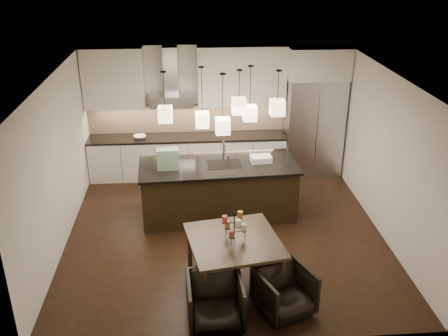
{
  "coord_description": "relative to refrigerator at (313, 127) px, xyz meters",
  "views": [
    {
      "loc": [
        -0.59,
        -7.65,
        4.7
      ],
      "look_at": [
        0.0,
        0.2,
        1.15
      ],
      "focal_mm": 40.0,
      "sensor_mm": 36.0,
      "label": 1
    }
  ],
  "objects": [
    {
      "name": "armchair_left",
      "position": [
        -2.41,
        -4.71,
        -0.73
      ],
      "size": [
        0.77,
        0.79,
        0.69
      ],
      "primitive_type": "imported",
      "rotation": [
        0.0,
        0.0,
        0.04
      ],
      "color": "black",
      "rests_on": "floor"
    },
    {
      "name": "armchair_right",
      "position": [
        -1.44,
        -4.55,
        -0.75
      ],
      "size": [
        0.92,
        0.93,
        0.66
      ],
      "primitive_type": "imported",
      "rotation": [
        0.0,
        0.0,
        0.39
      ],
      "color": "black",
      "rests_on": "floor"
    },
    {
      "name": "hood_canopy",
      "position": [
        -3.03,
        0.1,
        0.65
      ],
      "size": [
        0.9,
        0.52,
        0.24
      ],
      "primitive_type": "cube",
      "color": "#B7B7BA",
      "rests_on": "wall_back"
    },
    {
      "name": "pendant_c",
      "position": [
        -1.82,
        -1.9,
        1.1
      ],
      "size": [
        0.24,
        0.24,
        0.26
      ],
      "primitive_type": "cube",
      "color": "#FFEEBF",
      "rests_on": "ceiling"
    },
    {
      "name": "wall_front",
      "position": [
        -2.1,
        -5.14,
        0.32
      ],
      "size": [
        5.5,
        0.02,
        2.8
      ],
      "primitive_type": "cube",
      "color": "silver",
      "rests_on": "ground"
    },
    {
      "name": "ceiling",
      "position": [
        -2.1,
        -2.38,
        1.73
      ],
      "size": [
        5.5,
        5.5,
        0.02
      ],
      "primitive_type": "cube",
      "color": "white",
      "rests_on": "wall_back"
    },
    {
      "name": "candle_d",
      "position": [
        -1.99,
        -3.76,
        0.04
      ],
      "size": [
        0.09,
        0.09,
        0.1
      ],
      "primitive_type": "cylinder",
      "rotation": [
        0.0,
        0.0,
        0.17
      ],
      "color": "#C27028",
      "rests_on": "candelabra"
    },
    {
      "name": "hood_chimney",
      "position": [
        -3.03,
        0.21,
        1.24
      ],
      "size": [
        0.3,
        0.28,
        0.96
      ],
      "primitive_type": "cube",
      "color": "#B7B7BA",
      "rests_on": "hood_canopy"
    },
    {
      "name": "candle_a",
      "position": [
        -1.94,
        -3.85,
        -0.12
      ],
      "size": [
        0.09,
        0.09,
        0.1
      ],
      "primitive_type": "cylinder",
      "rotation": [
        0.0,
        0.0,
        0.17
      ],
      "color": "beige",
      "rests_on": "candelabra"
    },
    {
      "name": "fridge_panel",
      "position": [
        0.0,
        0.0,
        1.4
      ],
      "size": [
        1.26,
        0.72,
        0.65
      ],
      "primitive_type": "cube",
      "color": "silver",
      "rests_on": "refrigerator"
    },
    {
      "name": "fruit_bowl",
      "position": [
        -3.73,
        0.0,
        -0.12
      ],
      "size": [
        0.32,
        0.32,
        0.06
      ],
      "primitive_type": "imported",
      "rotation": [
        0.0,
        0.0,
        0.29
      ],
      "color": "silver",
      "rests_on": "countertop"
    },
    {
      "name": "dining_table",
      "position": [
        -2.08,
        -3.88,
        -0.69
      ],
      "size": [
        1.49,
        1.49,
        0.77
      ],
      "primitive_type": null,
      "rotation": [
        0.0,
        0.0,
        0.17
      ],
      "color": "black",
      "rests_on": "floor"
    },
    {
      "name": "island_body",
      "position": [
        -2.17,
        -1.73,
        -0.58
      ],
      "size": [
        2.85,
        1.27,
        0.98
      ],
      "primitive_type": "cube",
      "rotation": [
        0.0,
        0.0,
        0.06
      ],
      "color": "black",
      "rests_on": "floor"
    },
    {
      "name": "upper_cab_right",
      "position": [
        -1.55,
        0.19,
        1.1
      ],
      "size": [
        1.85,
        0.35,
        1.25
      ],
      "primitive_type": "cube",
      "color": "silver",
      "rests_on": "wall_back"
    },
    {
      "name": "refrigerator",
      "position": [
        0.0,
        0.0,
        0.0
      ],
      "size": [
        1.2,
        0.72,
        2.15
      ],
      "primitive_type": "cube",
      "color": "#B7B7BA",
      "rests_on": "floor"
    },
    {
      "name": "candle_e",
      "position": [
        -2.22,
        -3.88,
        0.04
      ],
      "size": [
        0.09,
        0.09,
        0.1
      ],
      "primitive_type": "cylinder",
      "rotation": [
        0.0,
        0.0,
        0.17
      ],
      "color": "#AB3931",
      "rests_on": "candelabra"
    },
    {
      "name": "candle_b",
      "position": [
        -2.17,
        -3.77,
        -0.12
      ],
      "size": [
        0.09,
        0.09,
        0.1
      ],
      "primitive_type": "cylinder",
      "rotation": [
        0.0,
        0.0,
        0.17
      ],
      "color": "#C27028",
      "rests_on": "candelabra"
    },
    {
      "name": "backsplash",
      "position": [
        -2.73,
        0.35,
        0.16
      ],
      "size": [
        4.21,
        0.02,
        0.63
      ],
      "primitive_type": "cube",
      "color": "#CFB296",
      "rests_on": "countertop"
    },
    {
      "name": "upper_cab_left",
      "position": [
        -4.2,
        0.19,
        1.1
      ],
      "size": [
        1.25,
        0.35,
        1.25
      ],
      "primitive_type": "cube",
      "color": "silver",
      "rests_on": "wall_back"
    },
    {
      "name": "countertop",
      "position": [
        -2.73,
        0.05,
        -0.17
      ],
      "size": [
        4.21,
        0.66,
        0.04
      ],
      "primitive_type": "cube",
      "color": "black",
      "rests_on": "lower_cabinets"
    },
    {
      "name": "pendant_d",
      "position": [
        -1.6,
        -1.62,
        0.88
      ],
      "size": [
        0.24,
        0.24,
        0.26
      ],
      "primitive_type": "cube",
      "color": "#FFEEBF",
      "rests_on": "ceiling"
    },
    {
      "name": "wall_left",
      "position": [
        -4.86,
        -2.38,
        0.32
      ],
      "size": [
        0.02,
        5.5,
        2.8
      ],
      "primitive_type": "cube",
      "color": "silver",
      "rests_on": "ground"
    },
    {
      "name": "candle_f",
      "position": [
        -2.04,
        -4.0,
        0.04
      ],
      "size": [
        0.09,
        0.09,
        0.1
      ],
      "primitive_type": "cylinder",
      "rotation": [
        0.0,
        0.0,
        0.17
      ],
      "color": "beige",
      "rests_on": "candelabra"
    },
    {
      "name": "wall_right",
      "position": [
        0.66,
        -2.38,
        0.32
      ],
      "size": [
        0.02,
        5.5,
        2.8
      ],
      "primitive_type": "cube",
      "color": "silver",
      "rests_on": "ground"
    },
    {
      "name": "lower_cabinets",
      "position": [
        -2.73,
        0.05,
        -0.64
      ],
      "size": [
        4.21,
        0.62,
        0.88
      ],
      "primitive_type": "cube",
      "color": "silver",
      "rests_on": "floor"
    },
    {
      "name": "tote_bag",
      "position": [
        -3.08,
        -1.86,
        0.14
      ],
      "size": [
        0.39,
        0.22,
        0.38
      ],
      "primitive_type": "cube",
      "rotation": [
        0.0,
        0.0,
        0.06
      ],
      "color": "#1A5732",
      "rests_on": "island_top"
    },
    {
      "name": "pendant_b",
      "position": [
        -2.44,
        -1.63,
        0.78
      ],
      "size": [
        0.24,
        0.24,
        0.26
      ],
      "primitive_type": "cube",
      "color": "#FFEEBF",
      "rests_on": "ceiling"
    },
    {
      "name": "faucet",
      "position": [
        -2.07,
        -1.61,
        0.16
      ],
      "size": [
        0.13,
        0.27,
        0.42
      ],
      "primitive_type": null,
      "rotation": [
        0.0,
        0.0,
        0.06
      ],
      "color": "silver",
      "rests_on": "island_top"
    },
    {
      "name": "island_top",
      "position": [
        -2.17,
        -1.73,
        -0.07
      ],
      "size": [
        2.94,
        1.37,
        0.04
      ],
      "primitive_type": "cube",
      "rotation": [
        0.0,
        0.0,
        0.06
      ],
      "color": "black",
      "rests_on": "island_body"
    },
    {
      "name": "candle_c",
      "position": [
        -2.13,
        -4.01,
        -0.12
      ],
      "size": [
        0.09,
        0.09,
        0.1
      ],
      "primitive_type": "cylinder",
      "rotation": [
        0.0,
        0.0,
        0.17
      ],
      "color": "#AB3931",
      "rests_on": "candelabra"
    },
    {
      "name": "pendant_a",
      "position": [
        -3.08,
        -1.92,
        0.99
      ],
      "size": [
        0.24,
        0.24,
        0.26
      ],
      "primitive_type": "cube",
      "color": "#FFEEBF",
      "rests_on": "ceiling"
    },
    {
      "name": "candelabra",
      "position": [
        -2.08,
        -3.88,
        -0.08
      ],
      "size": [
        0.43,
        0.43,
        0.45
      ],
      "primitive_type": null,
      "rotation": [
        0.0,
        0.0,
        0.17
      ],
      "color": "black",
      "rests_on": "dining_table"
    },
    {
      "name": "wall_back",
      "position": [
        -2.1,
        0.38,
        0.32
      ],
      "size": [
        5.5,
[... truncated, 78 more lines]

